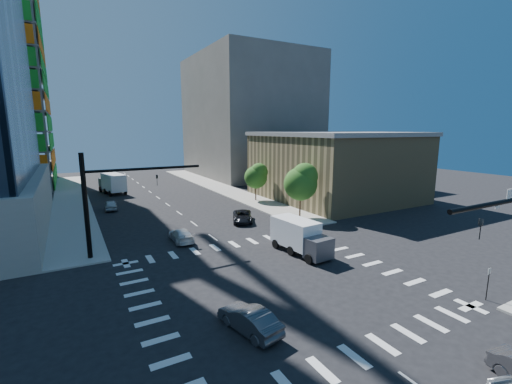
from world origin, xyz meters
TOP-DOWN VIEW (x-y plane):
  - ground at (0.00, 0.00)m, footprint 160.00×160.00m
  - road_markings at (0.00, 0.00)m, footprint 20.00×20.00m
  - sidewalk_ne at (12.50, 40.00)m, footprint 5.00×60.00m
  - sidewalk_nw at (-12.50, 40.00)m, footprint 5.00×60.00m
  - commercial_building at (25.00, 22.00)m, footprint 20.50×22.50m
  - bg_building_ne at (27.00, 55.00)m, footprint 24.00×30.00m
  - signal_mast_nw at (-10.00, 11.50)m, footprint 10.20×0.40m
  - tree_south at (12.63, 13.90)m, footprint 4.16×4.16m
  - tree_north at (12.93, 25.90)m, footprint 3.54×3.52m
  - no_parking_sign at (10.70, -9.00)m, footprint 0.30×0.06m
  - car_nb_far at (5.43, 15.98)m, footprint 4.05×5.33m
  - car_sb_near at (-3.22, 12.39)m, footprint 1.90×4.44m
  - car_sb_mid at (-7.74, 30.36)m, footprint 1.95×4.14m
  - car_sb_cross at (-4.49, -4.57)m, footprint 2.32×4.40m
  - box_truck_near at (5.21, 3.75)m, footprint 2.89×5.87m
  - box_truck_far at (-6.04, 43.91)m, footprint 4.08×7.05m

SIDE VIEW (x-z plane):
  - ground at x=0.00m, z-range 0.00..0.00m
  - road_markings at x=0.00m, z-range 0.00..0.01m
  - sidewalk_ne at x=12.50m, z-range 0.00..0.15m
  - sidewalk_nw at x=-12.50m, z-range 0.00..0.15m
  - car_sb_near at x=-3.22m, z-range 0.00..1.28m
  - car_nb_far at x=5.43m, z-range 0.00..1.34m
  - car_sb_mid at x=-7.74m, z-range 0.00..1.37m
  - car_sb_cross at x=-4.49m, z-range 0.00..1.38m
  - box_truck_near at x=5.21m, z-range -0.17..2.81m
  - no_parking_sign at x=10.70m, z-range 0.28..2.48m
  - box_truck_far at x=-6.04m, z-range -0.20..3.27m
  - tree_north at x=12.93m, z-range 1.10..6.88m
  - tree_south at x=12.63m, z-range 1.27..8.10m
  - commercial_building at x=25.00m, z-range 0.01..10.61m
  - signal_mast_nw at x=-10.00m, z-range 0.99..9.99m
  - bg_building_ne at x=27.00m, z-range 0.00..28.00m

